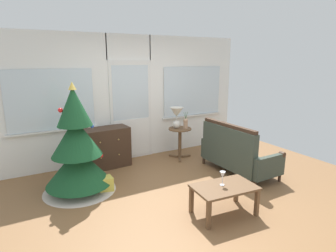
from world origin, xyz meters
The scene contains 11 objects.
ground_plane centered at (0.00, 0.00, 0.00)m, with size 6.76×6.76×0.00m, color brown.
back_wall_with_door centered at (0.00, 2.08, 1.28)m, with size 5.20×0.14×2.55m.
christmas_tree centered at (-1.34, 0.98, 0.64)m, with size 1.14×1.14×1.74m.
dresser_cabinet centered at (-0.65, 1.79, 0.39)m, with size 0.93×0.49×0.78m.
settee_sofa centered at (1.34, 0.33, 0.38)m, with size 0.76×1.49×0.96m.
side_table centered at (0.86, 1.51, 0.47)m, with size 0.50×0.48×0.66m.
table_lamp centered at (0.80, 1.55, 0.94)m, with size 0.28×0.28×0.44m.
flower_vase centered at (0.96, 1.45, 0.78)m, with size 0.11×0.10×0.35m.
coffee_table centered at (0.23, -0.69, 0.35)m, with size 0.88×0.59×0.41m.
wine_glass centered at (0.22, -0.65, 0.55)m, with size 0.08×0.08×0.20m.
gift_box centered at (-0.98, 0.78, 0.11)m, with size 0.23×0.20×0.23m, color #D8C64C.
Camera 1 is at (-2.13, -3.39, 2.07)m, focal length 30.25 mm.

